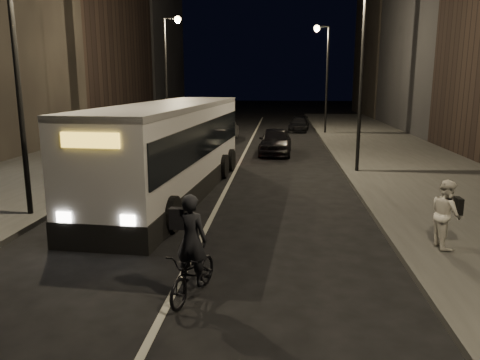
% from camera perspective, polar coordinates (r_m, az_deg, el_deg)
% --- Properties ---
extents(ground, '(180.00, 180.00, 0.00)m').
position_cam_1_polar(ground, '(10.48, -7.17, -11.68)').
color(ground, black).
rests_on(ground, ground).
extents(sidewalk_right, '(7.00, 70.00, 0.16)m').
position_cam_1_polar(sidewalk_right, '(24.58, 20.00, 1.68)').
color(sidewalk_right, '#363633').
rests_on(sidewalk_right, ground).
extents(sidewalk_left, '(7.00, 70.00, 0.16)m').
position_cam_1_polar(sidewalk_left, '(25.99, -19.19, 2.27)').
color(sidewalk_left, '#363633').
rests_on(sidewalk_left, ground).
extents(streetlight_right_mid, '(1.20, 0.44, 8.12)m').
position_cam_1_polar(streetlight_right_mid, '(21.64, 14.03, 14.79)').
color(streetlight_right_mid, black).
rests_on(streetlight_right_mid, sidewalk_right).
extents(streetlight_right_far, '(1.20, 0.44, 8.12)m').
position_cam_1_polar(streetlight_right_far, '(37.52, 10.20, 13.66)').
color(streetlight_right_far, black).
rests_on(streetlight_right_far, sidewalk_right).
extents(streetlight_left_near, '(1.20, 0.44, 8.12)m').
position_cam_1_polar(streetlight_left_near, '(15.34, -24.97, 15.32)').
color(streetlight_left_near, black).
rests_on(streetlight_left_near, sidewalk_left).
extents(streetlight_left_far, '(1.20, 0.44, 8.12)m').
position_cam_1_polar(streetlight_left_far, '(32.26, -8.61, 14.00)').
color(streetlight_left_far, black).
rests_on(streetlight_left_far, sidewalk_left).
extents(city_bus, '(3.66, 12.70, 3.38)m').
position_cam_1_polar(city_bus, '(17.51, -8.35, 4.19)').
color(city_bus, silver).
rests_on(city_bus, ground).
extents(cyclist_on_bicycle, '(1.12, 1.97, 2.14)m').
position_cam_1_polar(cyclist_on_bicycle, '(9.26, -5.76, -10.12)').
color(cyclist_on_bicycle, black).
rests_on(cyclist_on_bicycle, ground).
extents(pedestrian_woman, '(0.75, 0.91, 1.70)m').
position_cam_1_polar(pedestrian_woman, '(12.49, 23.80, -3.81)').
color(pedestrian_woman, silver).
rests_on(pedestrian_woman, sidewalk_right).
extents(car_near, '(1.94, 4.53, 1.52)m').
position_cam_1_polar(car_near, '(27.13, 4.33, 4.75)').
color(car_near, black).
rests_on(car_near, ground).
extents(car_mid, '(1.66, 4.32, 1.40)m').
position_cam_1_polar(car_mid, '(33.58, -1.87, 6.08)').
color(car_mid, '#37373A').
rests_on(car_mid, ground).
extents(car_far, '(2.00, 4.05, 1.13)m').
position_cam_1_polar(car_far, '(39.68, 7.17, 6.72)').
color(car_far, black).
rests_on(car_far, ground).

